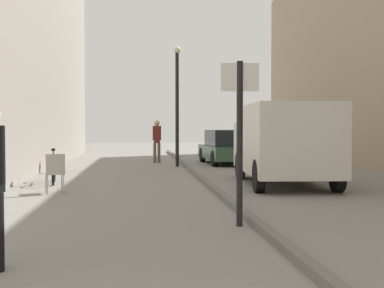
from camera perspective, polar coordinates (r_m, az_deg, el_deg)
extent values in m
plane|color=gray|center=(13.13, -4.65, -5.01)|extent=(80.00, 80.00, 0.00)
cube|color=#615F5B|center=(13.25, 2.22, -4.68)|extent=(0.16, 40.00, 0.12)
cylinder|color=brown|center=(22.93, -3.62, -0.98)|extent=(0.13, 0.13, 0.88)
cylinder|color=brown|center=(22.90, -4.08, -0.98)|extent=(0.13, 0.13, 0.88)
cube|color=maroon|center=(22.89, -3.85, 1.06)|extent=(0.27, 0.24, 0.75)
cylinder|color=maroon|center=(22.91, -3.52, 1.20)|extent=(0.10, 0.10, 0.64)
cylinder|color=maroon|center=(22.86, -4.18, 1.20)|extent=(0.10, 0.10, 0.64)
sphere|color=tan|center=(22.88, -3.85, 2.30)|extent=(0.24, 0.24, 0.24)
cylinder|color=black|center=(5.99, -20.14, -1.05)|extent=(0.10, 0.10, 0.62)
cube|color=silver|center=(13.82, 10.45, 0.50)|extent=(2.32, 3.73, 1.82)
cube|color=silver|center=(16.28, 8.52, -0.09)|extent=(2.18, 1.53, 1.36)
cube|color=black|center=(16.75, 8.21, 0.99)|extent=(1.76, 0.15, 0.60)
cylinder|color=black|center=(16.02, 5.26, -2.34)|extent=(0.27, 0.81, 0.80)
cylinder|color=black|center=(16.38, 11.87, -2.28)|extent=(0.27, 0.81, 0.80)
cylinder|color=black|center=(12.61, 7.30, -3.47)|extent=(0.27, 0.81, 0.80)
cylinder|color=black|center=(13.06, 15.56, -3.34)|extent=(0.27, 0.81, 0.80)
cube|color=#335138|center=(22.41, 3.82, -0.90)|extent=(2.00, 4.28, 0.55)
cube|color=black|center=(22.39, 3.83, 0.67)|extent=(1.63, 2.59, 0.68)
cylinder|color=black|center=(23.66, 1.14, -1.18)|extent=(0.23, 0.65, 0.64)
cylinder|color=black|center=(23.99, 5.01, -1.14)|extent=(0.23, 0.65, 0.64)
cylinder|color=black|center=(20.86, 2.46, -1.58)|extent=(0.23, 0.65, 0.64)
cylinder|color=black|center=(21.23, 6.81, -1.53)|extent=(0.23, 0.65, 0.64)
cylinder|color=black|center=(8.26, 5.21, 0.00)|extent=(0.10, 0.10, 2.60)
cube|color=white|center=(8.30, 5.23, 7.26)|extent=(0.60, 0.07, 0.44)
cylinder|color=black|center=(20.75, -1.63, 3.73)|extent=(0.14, 0.14, 4.50)
sphere|color=beige|center=(20.96, -1.64, 10.22)|extent=(0.28, 0.28, 0.28)
torus|color=black|center=(15.59, -14.77, -2.65)|extent=(0.15, 0.72, 0.72)
torus|color=black|center=(14.54, -14.89, -2.97)|extent=(0.15, 0.72, 0.72)
cylinder|color=#335138|center=(15.06, -14.83, -2.24)|extent=(0.17, 0.94, 0.05)
cylinder|color=#335138|center=(14.85, -14.86, -1.44)|extent=(0.04, 0.04, 0.40)
cube|color=black|center=(14.84, -14.87, -0.60)|extent=(0.13, 0.25, 0.06)
cylinder|color=#B7B2A8|center=(13.03, -15.62, -4.13)|extent=(0.04, 0.04, 0.45)
cylinder|color=#B7B2A8|center=(13.07, -13.99, -4.10)|extent=(0.04, 0.04, 0.45)
cylinder|color=#B7B2A8|center=(12.66, -15.48, -4.30)|extent=(0.04, 0.04, 0.45)
cylinder|color=#B7B2A8|center=(12.70, -13.80, -4.27)|extent=(0.04, 0.04, 0.45)
cube|color=#B7B2A8|center=(12.84, -14.73, -3.11)|extent=(0.54, 0.54, 0.04)
cube|color=#B7B2A8|center=(12.62, -14.65, -2.08)|extent=(0.44, 0.15, 0.45)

